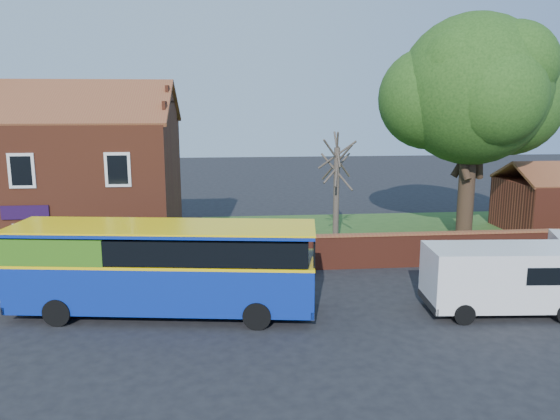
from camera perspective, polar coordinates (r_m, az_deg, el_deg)
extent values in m
plane|color=black|center=(18.22, -10.74, -13.15)|extent=(120.00, 120.00, 0.00)
cube|color=gray|center=(25.04, -25.85, -7.15)|extent=(18.00, 3.50, 0.12)
cube|color=#426B28|center=(32.50, 14.92, -2.45)|extent=(26.00, 12.00, 0.04)
cube|color=brown|center=(29.66, -22.61, 2.16)|extent=(12.00, 8.00, 6.50)
cube|color=brown|center=(27.46, -24.49, 10.28)|extent=(12.30, 4.08, 2.16)
cube|color=brown|center=(31.28, -22.13, 10.44)|extent=(12.30, 4.08, 2.16)
cube|color=black|center=(25.70, -25.40, 3.72)|extent=(1.10, 0.06, 1.50)
cube|color=#4C0F19|center=(26.30, -24.79, -3.86)|extent=(0.95, 0.04, 2.10)
cube|color=silver|center=(26.31, -24.78, -3.74)|extent=(1.20, 0.06, 2.30)
cube|color=#1F0B31|center=(25.93, -25.10, -0.23)|extent=(2.00, 0.06, 0.60)
cube|color=maroon|center=(26.96, 19.43, -3.88)|extent=(22.00, 0.30, 1.50)
cube|color=brown|center=(26.78, 19.54, -2.22)|extent=(22.00, 0.38, 0.10)
cube|color=#0E2B9B|center=(19.96, -11.96, -7.28)|extent=(10.86, 4.12, 1.68)
cube|color=yellow|center=(19.71, -12.05, -4.95)|extent=(10.88, 4.14, 0.10)
cube|color=black|center=(19.58, -12.11, -3.53)|extent=(10.44, 4.08, 0.84)
cube|color=#3F7D1B|center=(20.74, -21.52, -3.25)|extent=(3.94, 3.17, 0.90)
cube|color=#0E2B9B|center=(19.45, -12.18, -1.91)|extent=(10.86, 4.12, 0.14)
cube|color=yellow|center=(19.43, -12.19, -1.69)|extent=(10.90, 4.16, 0.06)
cylinder|color=black|center=(20.22, -22.25, -9.86)|extent=(0.98, 0.41, 0.95)
cylinder|color=black|center=(22.36, -19.60, -7.67)|extent=(0.98, 0.41, 0.95)
cylinder|color=black|center=(18.50, -2.43, -10.97)|extent=(0.98, 0.41, 0.95)
cylinder|color=black|center=(20.82, -1.84, -8.40)|extent=(0.98, 0.41, 0.95)
cube|color=white|center=(21.14, 22.41, -6.38)|extent=(5.65, 2.59, 2.09)
cylinder|color=black|center=(19.90, 18.69, -10.29)|extent=(0.74, 0.27, 0.73)
cylinder|color=black|center=(21.74, 16.81, -8.34)|extent=(0.74, 0.27, 0.73)
cylinder|color=black|center=(23.08, 25.22, -7.81)|extent=(0.74, 0.27, 0.73)
cylinder|color=black|center=(31.08, 18.85, 1.36)|extent=(0.86, 0.86, 4.97)
sphere|color=#3B6920|center=(30.69, 19.52, 11.75)|extent=(7.78, 7.78, 7.78)
sphere|color=#3B6920|center=(32.08, 22.85, 10.31)|extent=(5.62, 5.62, 5.62)
sphere|color=#3B6920|center=(30.49, 15.38, 11.18)|extent=(5.40, 5.40, 5.40)
cylinder|color=#4C4238|center=(27.86, 5.89, 1.13)|extent=(0.30, 0.30, 5.25)
cylinder|color=#4C4238|center=(27.60, 5.97, 4.96)|extent=(0.31, 2.56, 2.06)
cylinder|color=#4C4238|center=(27.62, 5.96, 4.58)|extent=(1.34, 1.89, 1.89)
cylinder|color=#4C4238|center=(27.58, 5.97, 5.35)|extent=(2.15, 0.99, 2.09)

